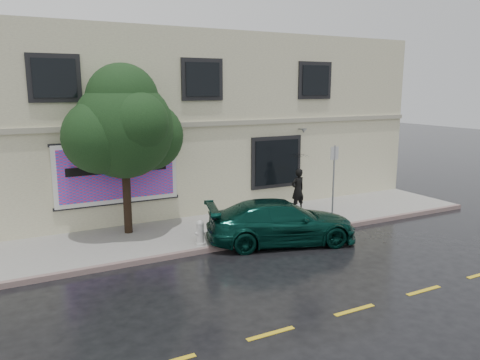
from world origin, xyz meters
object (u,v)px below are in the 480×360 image
street_tree (124,129)px  fire_hydrant (200,233)px  pedestrian (298,190)px  car (282,222)px

street_tree → fire_hydrant: bearing=-55.0°
street_tree → fire_hydrant: (1.62, -2.31, -3.07)m
fire_hydrant → street_tree: bearing=113.9°
pedestrian → street_tree: (-6.63, 0.28, 2.62)m
pedestrian → street_tree: size_ratio=0.33×
pedestrian → fire_hydrant: pedestrian is taller
fire_hydrant → car: bearing=-24.3°
pedestrian → fire_hydrant: size_ratio=2.10×
car → street_tree: 5.87m
car → fire_hydrant: bearing=93.3°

